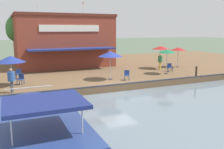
% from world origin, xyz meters
% --- Properties ---
extents(ground_plane, '(220.00, 220.00, 0.00)m').
position_xyz_m(ground_plane, '(0.00, 0.00, 0.00)').
color(ground_plane, '#4C5B47').
extents(quay_deck, '(22.00, 56.00, 0.60)m').
position_xyz_m(quay_deck, '(-11.00, 0.00, 0.30)').
color(quay_deck, brown).
rests_on(quay_deck, ground).
extents(quay_edge_fender, '(0.20, 50.40, 0.10)m').
position_xyz_m(quay_edge_fender, '(-0.10, 0.00, 0.65)').
color(quay_edge_fender, '#2D2D33').
rests_on(quay_edge_fender, quay_deck).
extents(waterfront_restaurant, '(9.86, 11.06, 8.29)m').
position_xyz_m(waterfront_restaurant, '(-13.20, -1.34, 3.63)').
color(waterfront_restaurant, brown).
rests_on(waterfront_restaurant, quay_deck).
extents(patio_umbrella_near_quay_edge, '(2.21, 2.21, 2.39)m').
position_xyz_m(patio_umbrella_near_quay_edge, '(-3.20, -7.65, 2.70)').
color(patio_umbrella_near_quay_edge, '#B7B7B7').
rests_on(patio_umbrella_near_quay_edge, quay_deck).
extents(patio_umbrella_mid_patio_left, '(1.89, 1.89, 2.34)m').
position_xyz_m(patio_umbrella_mid_patio_left, '(-5.89, 10.45, 2.71)').
color(patio_umbrella_mid_patio_left, '#B7B7B7').
rests_on(patio_umbrella_mid_patio_left, quay_deck).
extents(patio_umbrella_by_entrance, '(1.75, 1.75, 2.46)m').
position_xyz_m(patio_umbrella_by_entrance, '(-2.75, 6.58, 2.83)').
color(patio_umbrella_by_entrance, '#B7B7B7').
rests_on(patio_umbrella_by_entrance, quay_deck).
extents(patio_umbrella_mid_patio_right, '(2.10, 2.10, 2.51)m').
position_xyz_m(patio_umbrella_mid_patio_right, '(-2.41, 0.36, 2.84)').
color(patio_umbrella_mid_patio_right, '#B7B7B7').
rests_on(patio_umbrella_mid_patio_right, quay_deck).
extents(patio_umbrella_far_corner, '(2.03, 2.03, 2.56)m').
position_xyz_m(patio_umbrella_far_corner, '(-5.90, 8.04, 2.93)').
color(patio_umbrella_far_corner, '#B7B7B7').
rests_on(patio_umbrella_far_corner, quay_deck).
extents(cafe_chair_mid_patio, '(0.54, 0.54, 0.85)m').
position_xyz_m(cafe_chair_mid_patio, '(-6.02, -7.00, 1.08)').
color(cafe_chair_mid_patio, navy).
rests_on(cafe_chair_mid_patio, quay_deck).
extents(cafe_chair_facing_river, '(0.55, 0.55, 0.85)m').
position_xyz_m(cafe_chair_facing_river, '(-3.68, 7.67, 1.08)').
color(cafe_chair_facing_river, navy).
rests_on(cafe_chair_facing_river, quay_deck).
extents(cafe_chair_beside_entrance, '(0.59, 0.59, 0.85)m').
position_xyz_m(cafe_chair_beside_entrance, '(-1.57, 1.55, 1.08)').
color(cafe_chair_beside_entrance, navy).
rests_on(cafe_chair_beside_entrance, quay_deck).
extents(cafe_chair_far_corner_seat, '(0.60, 0.60, 0.85)m').
position_xyz_m(cafe_chair_far_corner_seat, '(-3.44, -7.00, 1.08)').
color(cafe_chair_far_corner_seat, navy).
rests_on(cafe_chair_far_corner_seat, quay_deck).
extents(person_near_entrance, '(0.49, 0.49, 1.73)m').
position_xyz_m(person_near_entrance, '(-5.07, 7.43, 1.69)').
color(person_near_entrance, gold).
rests_on(person_near_entrance, quay_deck).
extents(person_mid_patio, '(0.48, 0.48, 1.71)m').
position_xyz_m(person_mid_patio, '(-0.87, -7.76, 1.68)').
color(person_mid_patio, '#4C4C56').
rests_on(person_mid_patio, quay_deck).
extents(motorboat_far_downstream, '(9.40, 3.45, 2.37)m').
position_xyz_m(motorboat_far_downstream, '(5.78, -6.96, 0.75)').
color(motorboat_far_downstream, navy).
rests_on(motorboat_far_downstream, river_water).
extents(mooring_post, '(0.22, 0.22, 0.96)m').
position_xyz_m(mooring_post, '(-0.35, 8.19, 1.09)').
color(mooring_post, '#473323').
rests_on(mooring_post, quay_deck).
extents(tree_behind_restaurant, '(3.94, 3.76, 6.37)m').
position_xyz_m(tree_behind_restaurant, '(-16.35, -5.86, 4.98)').
color(tree_behind_restaurant, brown).
rests_on(tree_behind_restaurant, quay_deck).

